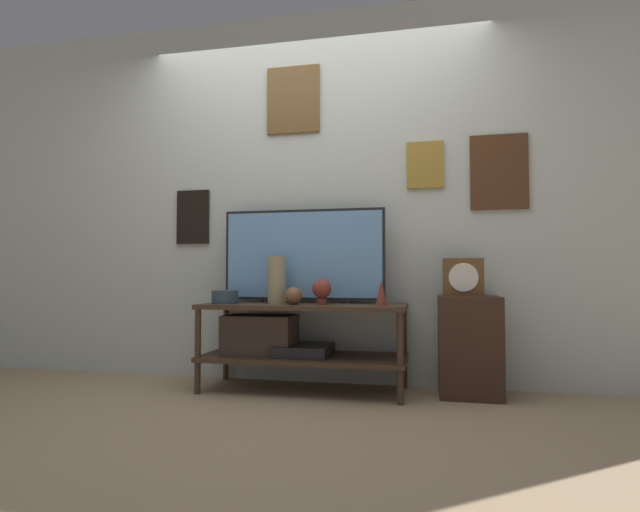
% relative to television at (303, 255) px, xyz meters
% --- Properties ---
extents(ground_plane, '(12.00, 12.00, 0.00)m').
position_rel_television_xyz_m(ground_plane, '(0.03, -0.41, -0.90)').
color(ground_plane, '#997F60').
extents(wall_back, '(6.40, 0.08, 2.70)m').
position_rel_television_xyz_m(wall_back, '(0.04, 0.19, 0.45)').
color(wall_back, beige).
rests_on(wall_back, ground_plane).
extents(media_console, '(1.35, 0.52, 0.57)m').
position_rel_television_xyz_m(media_console, '(-0.09, -0.11, -0.54)').
color(media_console, '#422D1E').
rests_on(media_console, ground_plane).
extents(television, '(1.13, 0.05, 0.64)m').
position_rel_television_xyz_m(television, '(0.00, 0.00, 0.00)').
color(television, black).
rests_on(television, media_console).
extents(vase_slim_bronze, '(0.07, 0.07, 0.16)m').
position_rel_television_xyz_m(vase_slim_bronze, '(0.56, -0.21, -0.25)').
color(vase_slim_bronze, brown).
rests_on(vase_slim_bronze, media_console).
extents(vase_tall_ceramic, '(0.12, 0.12, 0.32)m').
position_rel_television_xyz_m(vase_tall_ceramic, '(-0.15, -0.13, -0.17)').
color(vase_tall_ceramic, tan).
rests_on(vase_tall_ceramic, media_console).
extents(vase_wide_bowl, '(0.18, 0.18, 0.09)m').
position_rel_television_xyz_m(vase_wide_bowl, '(-0.49, -0.21, -0.29)').
color(vase_wide_bowl, '#2D4251').
rests_on(vase_wide_bowl, media_console).
extents(vase_round_glass, '(0.11, 0.11, 0.11)m').
position_rel_television_xyz_m(vase_round_glass, '(-0.01, -0.21, -0.27)').
color(vase_round_glass, brown).
rests_on(vase_round_glass, media_console).
extents(decorative_bust, '(0.13, 0.13, 0.17)m').
position_rel_television_xyz_m(decorative_bust, '(0.17, -0.18, -0.23)').
color(decorative_bust, brown).
rests_on(decorative_bust, media_console).
extents(side_table, '(0.38, 0.35, 0.63)m').
position_rel_television_xyz_m(side_table, '(1.09, -0.03, -0.59)').
color(side_table, '#382319').
rests_on(side_table, ground_plane).
extents(mantel_clock, '(0.25, 0.11, 0.24)m').
position_rel_television_xyz_m(mantel_clock, '(1.06, -0.03, -0.15)').
color(mantel_clock, brown).
rests_on(mantel_clock, side_table).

